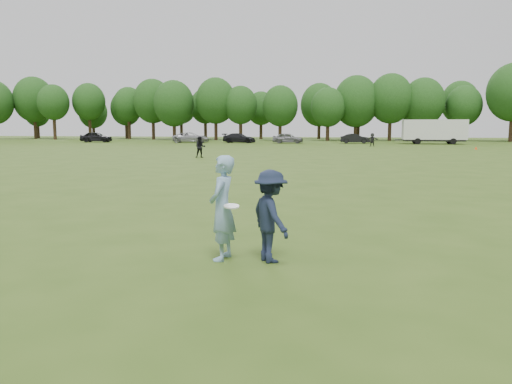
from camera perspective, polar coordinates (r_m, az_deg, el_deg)
ground at (r=8.85m, az=4.12°, el=-8.06°), size 200.00×200.00×0.00m
thrower at (r=8.86m, az=-3.88°, el=-1.84°), size 0.51×0.72×1.87m
defender at (r=8.72m, az=1.69°, el=-2.77°), size 1.10×1.21×1.63m
player_far_a at (r=37.79m, az=-6.39°, el=5.12°), size 0.92×0.81×1.60m
player_far_d at (r=60.31m, az=13.14°, el=5.85°), size 1.51×0.74×1.56m
car_a at (r=77.10m, az=-17.79°, el=6.01°), size 4.71×2.36×1.54m
car_c at (r=71.97m, az=-7.42°, el=6.18°), size 5.45×2.93×1.45m
car_d at (r=70.83m, az=-1.93°, el=6.18°), size 4.80×2.29×1.35m
car_e at (r=68.81m, az=3.67°, el=6.16°), size 4.21×1.75×1.43m
car_f at (r=69.67m, az=11.26°, el=6.01°), size 4.03×1.45×1.32m
field_cone at (r=55.75m, az=23.84°, el=4.63°), size 0.28×0.28×0.30m
disc_in_play at (r=8.63m, az=-2.82°, el=-1.63°), size 0.29×0.29×0.08m
cargo_trailer at (r=70.01m, az=19.69°, el=6.63°), size 9.00×2.75×3.20m
treeline at (r=85.49m, az=11.33°, el=10.02°), size 130.35×18.39×11.74m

